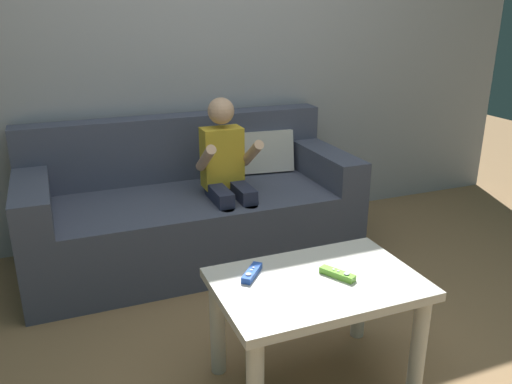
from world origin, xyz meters
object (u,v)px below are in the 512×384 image
(couch, at_px, (192,210))
(coffee_table, at_px, (317,301))
(person_seated_on_couch, at_px, (227,174))
(game_remote_blue_near_edge, at_px, (252,273))
(game_remote_lime_center, at_px, (337,274))

(couch, relative_size, coffee_table, 2.43)
(person_seated_on_couch, distance_m, coffee_table, 1.11)
(coffee_table, distance_m, game_remote_blue_near_edge, 0.27)
(game_remote_blue_near_edge, bearing_deg, couch, 86.25)
(game_remote_lime_center, bearing_deg, person_seated_on_couch, 92.75)
(couch, bearing_deg, game_remote_blue_near_edge, -93.75)
(game_remote_lime_center, bearing_deg, game_remote_blue_near_edge, 156.54)
(couch, bearing_deg, person_seated_on_couch, -46.94)
(game_remote_blue_near_edge, distance_m, game_remote_lime_center, 0.32)
(game_remote_blue_near_edge, bearing_deg, person_seated_on_couch, 76.24)
(game_remote_blue_near_edge, relative_size, game_remote_lime_center, 0.92)
(couch, height_order, game_remote_blue_near_edge, couch)
(coffee_table, bearing_deg, game_remote_lime_center, -6.03)
(person_seated_on_couch, bearing_deg, couch, 133.06)
(couch, height_order, coffee_table, couch)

